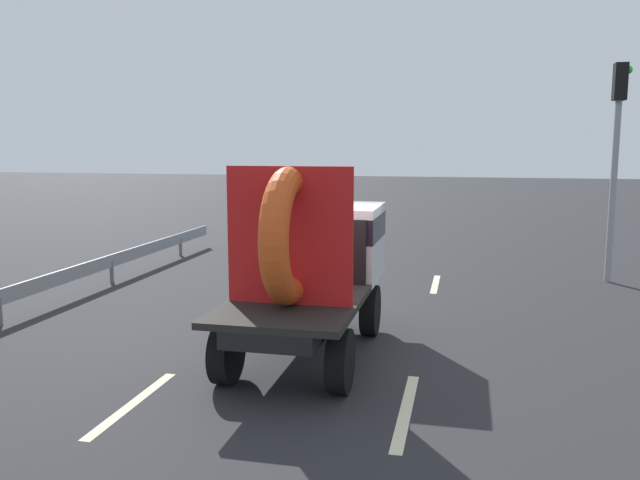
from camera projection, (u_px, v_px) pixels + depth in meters
name	position (u px, v px, depth m)	size (l,w,h in m)	color
ground_plane	(316.00, 347.00, 11.29)	(120.00, 120.00, 0.00)	#28282B
flatbed_truck	(315.00, 256.00, 11.14)	(2.02, 4.65, 3.18)	black
distant_sedan	(280.00, 227.00, 22.10)	(1.71, 3.99, 1.30)	black
traffic_light	(617.00, 140.00, 16.09)	(0.42, 0.36, 5.45)	gray
guardrail	(62.00, 278.00, 14.52)	(0.10, 16.39, 0.71)	gray
lane_dash_left_near	(133.00, 403.00, 8.82)	(2.34, 0.16, 0.01)	beige
lane_dash_left_far	(298.00, 276.00, 17.35)	(2.49, 0.16, 0.01)	beige
lane_dash_right_near	(406.00, 410.00, 8.60)	(2.57, 0.16, 0.01)	beige
lane_dash_right_far	(435.00, 284.00, 16.33)	(2.18, 0.16, 0.01)	beige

